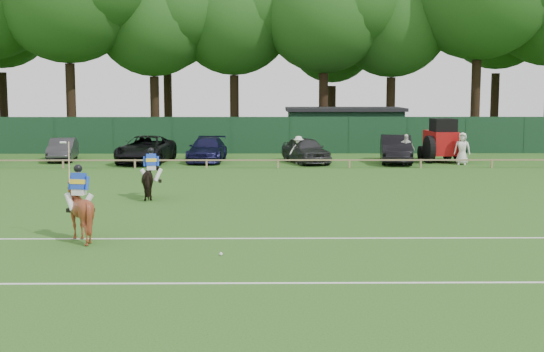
{
  "coord_description": "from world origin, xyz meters",
  "views": [
    {
      "loc": [
        0.23,
        -22.38,
        4.52
      ],
      "look_at": [
        0.5,
        3.0,
        1.4
      ],
      "focal_mm": 48.0,
      "sensor_mm": 36.0,
      "label": 1
    }
  ],
  "objects_px": {
    "sedan_grey": "(63,150)",
    "sedan_navy": "(207,150)",
    "hatch_grey": "(306,150)",
    "spectator_left": "(298,150)",
    "horse_dark": "(152,181)",
    "spectator_mid": "(406,149)",
    "horse_chestnut": "(79,212)",
    "utility_shed": "(344,128)",
    "spectator_right": "(462,149)",
    "estate_black": "(396,149)",
    "suv_black": "(146,149)",
    "tractor": "(441,141)",
    "polo_ball": "(221,254)"
  },
  "relations": [
    {
      "from": "spectator_mid",
      "to": "hatch_grey",
      "type": "bearing_deg",
      "value": 179.1
    },
    {
      "from": "sedan_grey",
      "to": "utility_shed",
      "type": "bearing_deg",
      "value": 15.28
    },
    {
      "from": "horse_chestnut",
      "to": "polo_ball",
      "type": "bearing_deg",
      "value": 165.79
    },
    {
      "from": "horse_dark",
      "to": "utility_shed",
      "type": "height_order",
      "value": "utility_shed"
    },
    {
      "from": "sedan_grey",
      "to": "utility_shed",
      "type": "height_order",
      "value": "utility_shed"
    },
    {
      "from": "horse_dark",
      "to": "spectator_mid",
      "type": "bearing_deg",
      "value": -145.89
    },
    {
      "from": "hatch_grey",
      "to": "spectator_right",
      "type": "height_order",
      "value": "spectator_right"
    },
    {
      "from": "sedan_grey",
      "to": "polo_ball",
      "type": "bearing_deg",
      "value": -74.12
    },
    {
      "from": "polo_ball",
      "to": "utility_shed",
      "type": "xyz_separation_m",
      "value": [
        6.94,
        33.2,
        1.49
      ]
    },
    {
      "from": "horse_chestnut",
      "to": "spectator_left",
      "type": "xyz_separation_m",
      "value": [
        7.48,
        21.57,
        -0.04
      ]
    },
    {
      "from": "horse_chestnut",
      "to": "estate_black",
      "type": "distance_m",
      "value": 25.69
    },
    {
      "from": "horse_dark",
      "to": "spectator_right",
      "type": "distance_m",
      "value": 20.66
    },
    {
      "from": "estate_black",
      "to": "horse_chestnut",
      "type": "bearing_deg",
      "value": -114.07
    },
    {
      "from": "spectator_left",
      "to": "tractor",
      "type": "relative_size",
      "value": 0.5
    },
    {
      "from": "suv_black",
      "to": "estate_black",
      "type": "distance_m",
      "value": 14.97
    },
    {
      "from": "estate_black",
      "to": "utility_shed",
      "type": "xyz_separation_m",
      "value": [
        -2.09,
        9.23,
        0.71
      ]
    },
    {
      "from": "polo_ball",
      "to": "estate_black",
      "type": "bearing_deg",
      "value": 69.35
    },
    {
      "from": "suv_black",
      "to": "utility_shed",
      "type": "height_order",
      "value": "utility_shed"
    },
    {
      "from": "sedan_grey",
      "to": "sedan_navy",
      "type": "height_order",
      "value": "sedan_navy"
    },
    {
      "from": "polo_ball",
      "to": "utility_shed",
      "type": "relative_size",
      "value": 0.01
    },
    {
      "from": "horse_chestnut",
      "to": "polo_ball",
      "type": "height_order",
      "value": "horse_chestnut"
    },
    {
      "from": "spectator_left",
      "to": "sedan_grey",
      "type": "bearing_deg",
      "value": 174.05
    },
    {
      "from": "spectator_right",
      "to": "estate_black",
      "type": "bearing_deg",
      "value": -179.1
    },
    {
      "from": "sedan_navy",
      "to": "spectator_mid",
      "type": "relative_size",
      "value": 2.84
    },
    {
      "from": "horse_dark",
      "to": "spectator_right",
      "type": "relative_size",
      "value": 0.94
    },
    {
      "from": "horse_dark",
      "to": "sedan_navy",
      "type": "bearing_deg",
      "value": -105.65
    },
    {
      "from": "estate_black",
      "to": "spectator_right",
      "type": "bearing_deg",
      "value": -8.29
    },
    {
      "from": "horse_chestnut",
      "to": "tractor",
      "type": "relative_size",
      "value": 0.53
    },
    {
      "from": "suv_black",
      "to": "utility_shed",
      "type": "bearing_deg",
      "value": 40.91
    },
    {
      "from": "hatch_grey",
      "to": "estate_black",
      "type": "bearing_deg",
      "value": -17.49
    },
    {
      "from": "sedan_grey",
      "to": "sedan_navy",
      "type": "relative_size",
      "value": 0.84
    },
    {
      "from": "utility_shed",
      "to": "spectator_right",
      "type": "bearing_deg",
      "value": -60.57
    },
    {
      "from": "horse_dark",
      "to": "sedan_grey",
      "type": "distance_m",
      "value": 17.24
    },
    {
      "from": "estate_black",
      "to": "spectator_right",
      "type": "height_order",
      "value": "spectator_right"
    },
    {
      "from": "spectator_mid",
      "to": "spectator_right",
      "type": "height_order",
      "value": "spectator_right"
    },
    {
      "from": "horse_chestnut",
      "to": "suv_black",
      "type": "relative_size",
      "value": 0.3
    },
    {
      "from": "horse_dark",
      "to": "polo_ball",
      "type": "distance_m",
      "value": 10.62
    },
    {
      "from": "horse_chestnut",
      "to": "utility_shed",
      "type": "relative_size",
      "value": 0.2
    },
    {
      "from": "sedan_grey",
      "to": "hatch_grey",
      "type": "bearing_deg",
      "value": -13.55
    },
    {
      "from": "suv_black",
      "to": "tractor",
      "type": "bearing_deg",
      "value": 7.01
    },
    {
      "from": "sedan_grey",
      "to": "tractor",
      "type": "distance_m",
      "value": 23.13
    },
    {
      "from": "horse_chestnut",
      "to": "spectator_mid",
      "type": "height_order",
      "value": "spectator_mid"
    },
    {
      "from": "sedan_grey",
      "to": "spectator_right",
      "type": "height_order",
      "value": "spectator_right"
    },
    {
      "from": "polo_ball",
      "to": "spectator_left",
      "type": "bearing_deg",
      "value": 82.3
    },
    {
      "from": "suv_black",
      "to": "hatch_grey",
      "type": "relative_size",
      "value": 1.26
    },
    {
      "from": "horse_dark",
      "to": "sedan_navy",
      "type": "xyz_separation_m",
      "value": [
        1.1,
        14.76,
        -0.02
      ]
    },
    {
      "from": "horse_chestnut",
      "to": "polo_ball",
      "type": "relative_size",
      "value": 19.08
    },
    {
      "from": "hatch_grey",
      "to": "spectator_left",
      "type": "relative_size",
      "value": 2.78
    },
    {
      "from": "horse_dark",
      "to": "polo_ball",
      "type": "bearing_deg",
      "value": 97.34
    },
    {
      "from": "sedan_navy",
      "to": "hatch_grey",
      "type": "distance_m",
      "value": 6.0
    }
  ]
}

